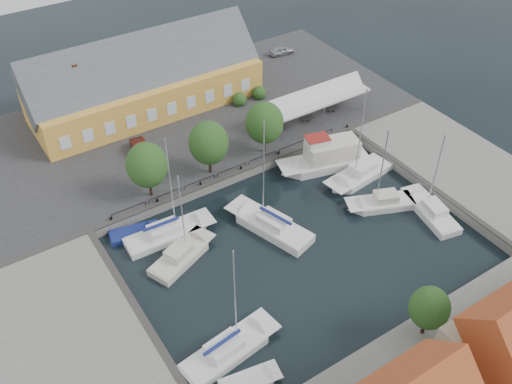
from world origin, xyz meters
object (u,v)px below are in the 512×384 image
Objects in this scene: center_sailboat at (271,227)px; east_boat_a at (360,175)px; car_silver at (282,50)px; east_boat_b at (382,204)px; west_boat_b at (181,257)px; launch_sw at (249,383)px; car_red at (141,149)px; east_boat_c at (431,213)px; launch_nw at (134,234)px; warehouse at (139,83)px; trawler at (327,159)px; west_boat_a at (168,235)px; west_boat_d at (228,351)px; tent_canopy at (315,99)px.

east_boat_a is at bearing 6.84° from center_sailboat.
east_boat_b reaches higher than car_silver.
west_boat_b is 14.47m from launch_sw.
east_boat_c is at bearing -41.26° from car_red.
east_boat_c reaches higher than launch_nw.
launch_sw is at bearing -166.76° from east_boat_c.
launch_nw is at bearing -116.88° from warehouse.
west_boat_a is (-20.08, -0.56, -0.75)m from trawler.
west_boat_d reaches higher than car_silver.
launch_sw is at bearing 147.58° from car_silver.
car_silver is 0.36× the size of west_boat_b.
trawler reaches higher than launch_nw.
warehouse is at bearing 140.14° from tent_canopy.
launch_sw is (-10.88, -13.16, -0.27)m from center_sailboat.
west_boat_b is (-24.13, 8.31, 0.00)m from east_boat_c.
tent_canopy is 1.17× the size of west_boat_a.
warehouse reaches higher than east_boat_c.
car_red is at bearing 78.55° from west_boat_b.
east_boat_a is at bearing 167.82° from car_silver.
west_boat_b is (-7.59, -25.25, -4.17)m from warehouse.
tent_canopy is at bearing 25.22° from west_boat_b.
east_boat_c is at bearing -27.28° from launch_nw.
center_sailboat is at bearing -155.18° from trawler.
trawler is at bearing 24.82° from center_sailboat.
west_boat_b is 5.94m from launch_nw.
car_silver is 0.31× the size of west_boat_d.
launch_sw is (-21.95, -18.29, -0.93)m from trawler.
trawler reaches higher than launch_sw.
warehouse reaches higher than launch_nw.
launch_sw is at bearing -156.55° from east_boat_b.
tent_canopy is 34.46m from west_boat_d.
tent_canopy is 1.08× the size of center_sailboat.
warehouse is 10.65m from car_red.
tent_canopy is 17.52m from car_silver.
car_red is 12.99m from west_boat_a.
car_silver is 50.41m from west_boat_d.
east_boat_b is 25.41m from launch_nw.
car_red is 32.03m from east_boat_c.
east_boat_c is at bearing -72.71° from trawler.
center_sailboat is 10.09m from west_boat_a.
east_boat_b is 23.44m from west_boat_d.
trawler is at bearing 39.79° from launch_sw.
launch_nw is (-33.06, -22.16, -1.53)m from car_silver.
west_boat_b reaches higher than east_boat_b.
car_silver is 52.91m from launch_sw.
launch_sw is at bearing -87.57° from launch_nw.
west_boat_d is (-23.71, -11.54, 0.01)m from east_boat_a.
west_boat_a is (-9.00, 4.57, -0.09)m from center_sailboat.
trawler is (-10.26, -23.65, -0.61)m from car_silver.
west_boat_a is at bearing 85.77° from west_boat_b.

